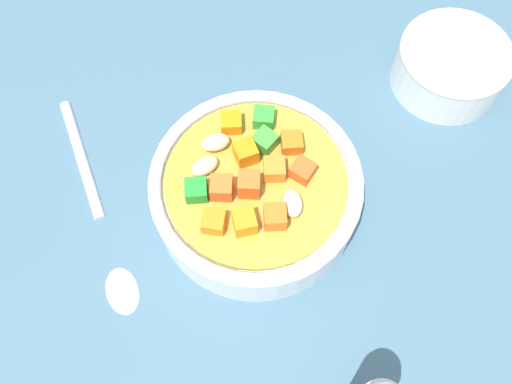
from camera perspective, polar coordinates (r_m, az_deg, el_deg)
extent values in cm
cube|color=#42667A|center=(42.00, 0.00, -1.95)|extent=(140.00, 140.00, 2.00)
cylinder|color=white|center=(39.25, 0.00, -0.25)|extent=(15.23, 15.23, 4.02)
torus|color=white|center=(37.17, 0.00, 1.22)|extent=(15.28, 15.28, 0.96)
cylinder|color=#B09435|center=(37.25, 0.00, 1.17)|extent=(13.04, 13.04, 0.40)
cube|color=orange|center=(35.01, -1.24, -3.25)|extent=(1.70, 1.70, 1.46)
cube|color=orange|center=(35.27, -4.60, -3.22)|extent=(2.03, 2.03, 1.19)
cube|color=#E95923|center=(36.91, 5.08, 2.34)|extent=(2.06, 2.06, 1.15)
cube|color=orange|center=(37.18, -1.46, 4.15)|extent=(1.50, 1.50, 1.53)
cube|color=orange|center=(38.75, -2.73, 7.48)|extent=(1.91, 1.91, 1.13)
cube|color=green|center=(37.84, 0.98, 5.52)|extent=(2.01, 2.01, 1.26)
ellipsoid|color=beige|center=(35.86, 3.97, -1.21)|extent=(1.85, 2.36, 1.01)
cube|color=orange|center=(37.92, 3.88, 5.33)|extent=(1.88, 1.88, 1.14)
cube|color=orange|center=(35.13, 1.75, -2.83)|extent=(1.90, 1.90, 1.46)
ellipsoid|color=beige|center=(37.25, -5.58, 2.82)|extent=(2.33, 1.77, 0.89)
cube|color=green|center=(36.27, -6.47, 0.18)|extent=(1.87, 1.87, 1.24)
cube|color=orange|center=(35.94, -0.75, 0.84)|extent=(1.97, 1.97, 1.78)
ellipsoid|color=beige|center=(38.00, -4.38, 5.36)|extent=(2.18, 1.50, 1.07)
cube|color=orange|center=(36.92, 1.72, 3.05)|extent=(1.91, 1.91, 1.31)
cube|color=green|center=(38.97, 0.84, 8.05)|extent=(2.01, 2.01, 1.11)
cube|color=orange|center=(35.90, -3.55, -0.02)|extent=(1.96, 1.96, 1.51)
cylinder|color=silver|center=(44.77, -18.45, 3.69)|extent=(0.89, 11.39, 0.89)
ellipsoid|color=silver|center=(39.70, -14.35, -10.17)|extent=(2.36, 3.64, 0.81)
cylinder|color=white|center=(48.41, 20.14, 12.46)|extent=(9.18, 9.18, 3.61)
torus|color=white|center=(46.96, 20.92, 13.90)|extent=(9.27, 9.27, 0.73)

